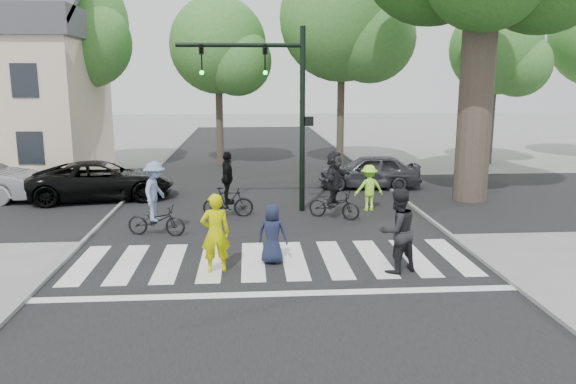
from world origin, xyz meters
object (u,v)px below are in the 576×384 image
Objects in this scene: cyclist_mid at (228,190)px; cyclist_right at (334,189)px; traffic_signal at (276,93)px; pedestrian_adult at (397,231)px; car_grey at (369,171)px; pedestrian_woman at (215,233)px; car_suv at (102,180)px; cyclist_left at (156,204)px; pedestrian_child at (272,234)px.

cyclist_mid is 3.39m from cyclist_right.
cyclist_mid is at bearing 172.35° from cyclist_right.
pedestrian_adult is at bearing -68.76° from traffic_signal.
pedestrian_woman is at bearing -25.43° from car_grey.
cyclist_right is 0.53× the size of car_grey.
pedestrian_woman is 0.36× the size of car_suv.
car_grey is at bearing -122.53° from pedestrian_adult.
car_grey is at bearing -130.31° from pedestrian_woman.
cyclist_right is (-0.65, 5.10, -0.01)m from pedestrian_adult.
pedestrian_adult is 0.92× the size of cyclist_left.
pedestrian_adult is 6.85m from cyclist_mid.
pedestrian_woman is 5.26m from cyclist_mid.
cyclist_mid reaches higher than pedestrian_woman.
pedestrian_woman is at bearing -106.07° from traffic_signal.
pedestrian_woman is at bearing -91.13° from cyclist_mid.
traffic_signal is at bearing -41.18° from car_grey.
cyclist_right is 8.76m from car_suv.
traffic_signal is 3.60m from cyclist_right.
cyclist_left is at bearing -70.26° from pedestrian_woman.
cyclist_mid is 7.13m from car_grey.
car_grey is (3.95, 3.83, -3.21)m from traffic_signal.
car_grey is at bearing 44.15° from traffic_signal.
pedestrian_woman is at bearing 39.05° from pedestrian_child.
traffic_signal is 3.26× the size of pedestrian_woman.
pedestrian_adult is 10.16m from car_grey.
pedestrian_child is 2.93m from pedestrian_adult.
pedestrian_woman is 0.94× the size of pedestrian_adult.
car_suv is at bearing 118.28° from cyclist_left.
traffic_signal is at bearing 37.42° from cyclist_left.
cyclist_mid is (-1.21, 4.73, 0.14)m from pedestrian_child.
pedestrian_woman is 0.87× the size of cyclist_mid.
cyclist_mid is (-1.60, -0.66, -3.03)m from traffic_signal.
cyclist_left is 5.77m from car_suv.
traffic_signal is at bearing -120.91° from car_suv.
cyclist_left is at bearing -142.58° from traffic_signal.
traffic_signal is at bearing 22.28° from cyclist_mid.
pedestrian_child is 0.29× the size of car_suv.
pedestrian_child is (1.32, 0.53, -0.19)m from pedestrian_woman.
cyclist_mid is at bearing 46.59° from cyclist_left.
pedestrian_adult is 0.38× the size of car_suv.
cyclist_mid is at bearing -133.11° from car_suv.
cyclist_mid is 0.41× the size of car_suv.
cyclist_mid is 5.57m from car_suv.
cyclist_left is at bearing -163.16° from cyclist_right.
car_grey is at bearing -92.10° from car_suv.
traffic_signal is at bearing -76.84° from pedestrian_child.
cyclist_right is at bearing -135.99° from pedestrian_woman.
traffic_signal is 2.78× the size of cyclist_right.
traffic_signal is 3.08× the size of pedestrian_adult.
cyclist_right is 0.42× the size of car_suv.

